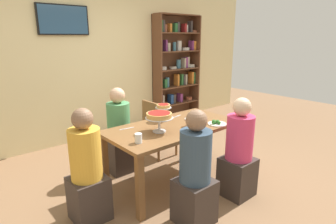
{
  "coord_description": "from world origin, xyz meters",
  "views": [
    {
      "loc": [
        -2.1,
        -2.35,
        1.78
      ],
      "look_at": [
        0.0,
        0.1,
        0.89
      ],
      "focal_mm": 29.45,
      "sensor_mm": 36.0,
      "label": 1
    }
  ],
  "objects": [
    {
      "name": "personal_pizza_stand",
      "position": [
        0.05,
        0.25,
        0.89
      ],
      "size": [
        0.2,
        0.2,
        0.21
      ],
      "color": "silver",
      "rests_on": "dining_table"
    },
    {
      "name": "water_glass_clear_near",
      "position": [
        -0.63,
        -0.18,
        0.79
      ],
      "size": [
        0.07,
        0.07,
        0.1
      ],
      "primitive_type": "cylinder",
      "color": "white",
      "rests_on": "dining_table"
    },
    {
      "name": "rear_partition",
      "position": [
        0.0,
        2.2,
        1.4
      ],
      "size": [
        8.0,
        0.12,
        2.8
      ],
      "primitive_type": "cube",
      "color": "beige",
      "rests_on": "ground_plane"
    },
    {
      "name": "television",
      "position": [
        -0.41,
        2.11,
        2.02
      ],
      "size": [
        0.79,
        0.05,
        0.46
      ],
      "color": "black"
    },
    {
      "name": "salad_plate_near_diner",
      "position": [
        0.37,
        0.0,
        0.75
      ],
      "size": [
        0.25,
        0.25,
        0.07
      ],
      "color": "white",
      "rests_on": "dining_table"
    },
    {
      "name": "diner_far_left",
      "position": [
        -0.35,
        0.69,
        0.49
      ],
      "size": [
        0.34,
        0.34,
        1.15
      ],
      "rotation": [
        0.0,
        0.0,
        -1.57
      ],
      "color": "#382D28",
      "rests_on": "ground_plane"
    },
    {
      "name": "ground_plane",
      "position": [
        0.0,
        0.0,
        0.0
      ],
      "size": [
        12.0,
        12.0,
        0.0
      ],
      "primitive_type": "plane",
      "color": "#846042"
    },
    {
      "name": "salad_plate_far_diner",
      "position": [
        0.43,
        -0.31,
        0.76
      ],
      "size": [
        0.23,
        0.23,
        0.07
      ],
      "color": "white",
      "rests_on": "dining_table"
    },
    {
      "name": "diner_near_left",
      "position": [
        -0.37,
        -0.72,
        0.49
      ],
      "size": [
        0.34,
        0.34,
        1.15
      ],
      "rotation": [
        0.0,
        0.0,
        1.57
      ],
      "color": "#382D28",
      "rests_on": "ground_plane"
    },
    {
      "name": "diner_near_right",
      "position": [
        0.36,
        -0.7,
        0.49
      ],
      "size": [
        0.34,
        0.34,
        1.15
      ],
      "rotation": [
        0.0,
        0.0,
        1.57
      ],
      "color": "#382D28",
      "rests_on": "ground_plane"
    },
    {
      "name": "deep_dish_pizza_stand",
      "position": [
        -0.26,
        -0.06,
        0.92
      ],
      "size": [
        0.32,
        0.32,
        0.22
      ],
      "color": "silver",
      "rests_on": "dining_table"
    },
    {
      "name": "cutlery_knife_near",
      "position": [
        0.29,
        0.26,
        0.74
      ],
      "size": [
        0.18,
        0.05,
        0.0
      ],
      "primitive_type": "cube",
      "rotation": [
        0.0,
        0.0,
        3.33
      ],
      "color": "silver",
      "rests_on": "dining_table"
    },
    {
      "name": "cutlery_fork_far",
      "position": [
        0.12,
        -0.26,
        0.74
      ],
      "size": [
        0.18,
        0.04,
        0.0
      ],
      "primitive_type": "cube",
      "rotation": [
        0.0,
        0.0,
        0.13
      ],
      "color": "silver",
      "rests_on": "dining_table"
    },
    {
      "name": "beer_glass_amber_tall",
      "position": [
        0.19,
        -0.13,
        0.82
      ],
      "size": [
        0.08,
        0.08,
        0.17
      ],
      "primitive_type": "cylinder",
      "color": "gold",
      "rests_on": "dining_table"
    },
    {
      "name": "chair_far_right",
      "position": [
        0.32,
        0.74,
        0.49
      ],
      "size": [
        0.4,
        0.4,
        0.87
      ],
      "rotation": [
        0.0,
        0.0,
        -1.57
      ],
      "color": "brown",
      "rests_on": "ground_plane"
    },
    {
      "name": "cutlery_fork_near",
      "position": [
        -0.49,
        0.27,
        0.74
      ],
      "size": [
        0.18,
        0.04,
        0.0
      ],
      "primitive_type": "cube",
      "rotation": [
        0.0,
        0.0,
        3.01
      ],
      "color": "silver",
      "rests_on": "dining_table"
    },
    {
      "name": "diner_head_west",
      "position": [
        -1.13,
        -0.01,
        0.49
      ],
      "size": [
        0.34,
        0.34,
        1.15
      ],
      "color": "#382D28",
      "rests_on": "ground_plane"
    },
    {
      "name": "dining_table",
      "position": [
        0.0,
        0.0,
        0.65
      ],
      "size": [
        1.62,
        0.83,
        0.74
      ],
      "color": "brown",
      "rests_on": "ground_plane"
    },
    {
      "name": "bookshelf",
      "position": [
        1.86,
        2.01,
        1.15
      ],
      "size": [
        1.1,
        0.3,
        2.21
      ],
      "color": "brown",
      "rests_on": "ground_plane"
    }
  ]
}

